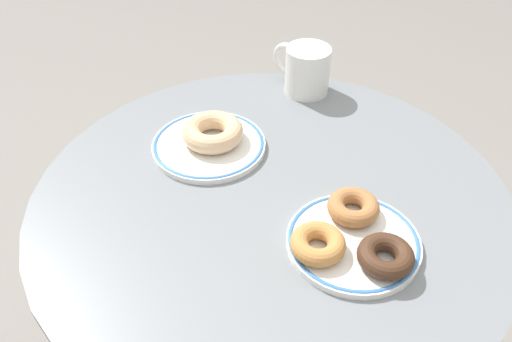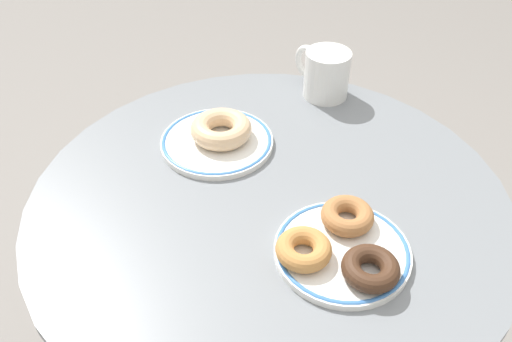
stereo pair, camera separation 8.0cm
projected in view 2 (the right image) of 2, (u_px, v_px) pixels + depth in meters
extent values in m
cylinder|color=slate|center=(269.00, 199.00, 0.81)|extent=(0.73, 0.73, 0.02)
cylinder|color=slate|center=(266.00, 330.00, 1.03)|extent=(0.06, 0.06, 0.68)
cylinder|color=white|center=(217.00, 142.00, 0.89)|extent=(0.19, 0.19, 0.01)
torus|color=#3D75BC|center=(217.00, 141.00, 0.89)|extent=(0.19, 0.19, 0.01)
cylinder|color=white|center=(340.00, 253.00, 0.71)|extent=(0.18, 0.18, 0.01)
torus|color=#3D75BC|center=(341.00, 251.00, 0.70)|extent=(0.18, 0.18, 0.01)
torus|color=#E0B789|center=(221.00, 129.00, 0.88)|extent=(0.14, 0.14, 0.03)
torus|color=#422819|center=(371.00, 268.00, 0.66)|extent=(0.10, 0.10, 0.02)
torus|color=#A36B3D|center=(347.00, 216.00, 0.73)|extent=(0.10, 0.10, 0.02)
torus|color=#BC7F42|center=(304.00, 249.00, 0.69)|extent=(0.09, 0.09, 0.02)
cylinder|color=white|center=(327.00, 74.00, 0.99)|extent=(0.08, 0.08, 0.09)
torus|color=white|center=(309.00, 63.00, 1.01)|extent=(0.07, 0.01, 0.07)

